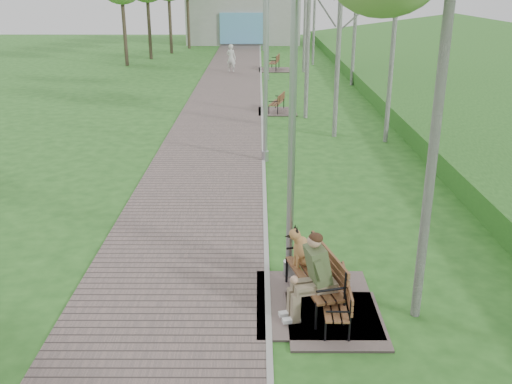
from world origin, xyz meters
TOP-DOWN VIEW (x-y plane):
  - walkway at (-1.75, 21.50)m, footprint 3.50×67.00m
  - kerb at (0.00, 21.50)m, footprint 0.10×67.00m
  - building_north at (-1.50, 50.97)m, footprint 10.00×5.20m
  - bench_main at (0.73, 5.70)m, footprint 2.05×2.28m
  - bench_second at (1.08, 5.22)m, footprint 1.59×1.76m
  - bench_third at (0.63, 21.44)m, footprint 1.63×1.81m
  - bench_far at (0.84, 33.87)m, footprint 1.99×2.21m
  - lamp_post_near at (0.42, 6.75)m, footprint 0.22×0.22m
  - lamp_post_second at (0.05, 14.27)m, footprint 0.22×0.22m
  - lamp_post_third at (0.38, 30.06)m, footprint 0.20×0.20m
  - lamp_post_far at (0.28, 44.68)m, footprint 0.21×0.21m
  - pedestrian_near at (-1.85, 33.05)m, footprint 0.74×0.64m

SIDE VIEW (x-z plane):
  - walkway at x=-1.75m, z-range 0.00..0.04m
  - kerb at x=0.00m, z-range 0.00..0.05m
  - bench_second at x=1.08m, z-range -0.31..0.66m
  - bench_third at x=0.63m, z-range -0.32..0.68m
  - bench_far at x=0.84m, z-range -0.38..0.84m
  - bench_main at x=0.73m, z-range -0.39..1.40m
  - pedestrian_near at x=-1.85m, z-range 0.00..1.71m
  - building_north at x=-1.50m, z-range -0.01..3.99m
  - lamp_post_third at x=0.38m, z-range -0.17..4.98m
  - lamp_post_far at x=0.28m, z-range -0.18..5.27m
  - lamp_post_second at x=0.05m, z-range -0.18..5.40m
  - lamp_post_near at x=0.42m, z-range -0.19..5.47m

